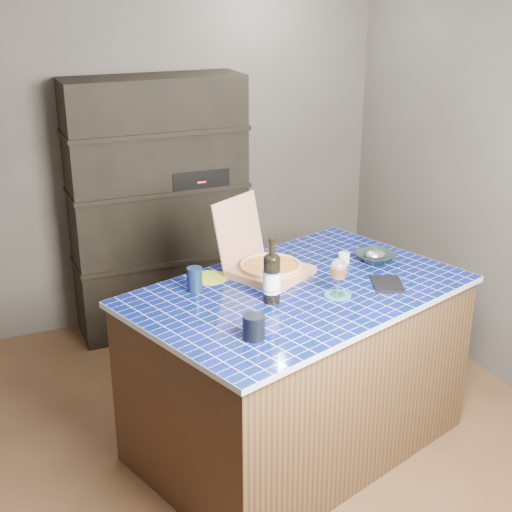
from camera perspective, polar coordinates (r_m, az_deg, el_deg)
name	(u,v)px	position (r m, az deg, el deg)	size (l,w,h in m)	color
room	(240,225)	(3.53, -1.25, 2.47)	(3.50, 3.50, 3.50)	brown
shelving_unit	(159,207)	(5.02, -7.73, 3.89)	(1.20, 0.41, 1.80)	black
kitchen_island	(297,368)	(3.83, 3.32, -8.92)	(1.94, 1.55, 0.92)	#4F3B1F
pizza_box	(267,265)	(3.77, 0.89, -0.71)	(0.52, 0.55, 0.39)	tan
mead_bottle	(272,277)	(3.42, 1.27, -1.72)	(0.09, 0.09, 0.33)	black
teal_trivet	(338,295)	(3.56, 6.54, -3.14)	(0.13, 0.13, 0.01)	#166772
wine_glass	(339,270)	(3.50, 6.64, -1.15)	(0.09, 0.09, 0.19)	white
tumbler	(254,327)	(3.11, -0.18, -5.70)	(0.10, 0.10, 0.11)	black
dvd_case	(387,284)	(3.71, 10.46, -2.22)	(0.15, 0.21, 0.02)	black
bowl	(375,257)	(4.00, 9.51, -0.08)	(0.21, 0.21, 0.05)	black
foil_contents	(375,255)	(4.00, 9.52, 0.11)	(0.12, 0.10, 0.05)	silver
white_jar	(344,258)	(3.97, 7.06, -0.14)	(0.06, 0.06, 0.05)	silver
navy_cup	(195,279)	(3.58, -4.92, -1.86)	(0.08, 0.08, 0.12)	#0D1A32
green_trivet	(210,278)	(3.75, -3.72, -1.73)	(0.19, 0.19, 0.01)	#8DA323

